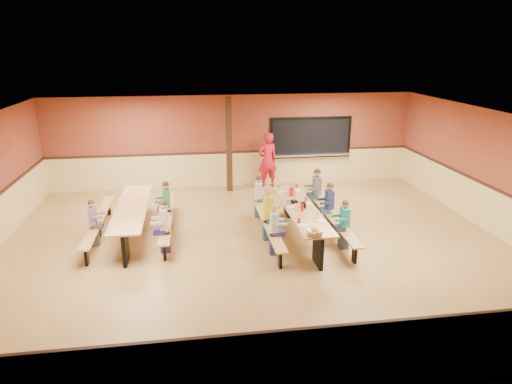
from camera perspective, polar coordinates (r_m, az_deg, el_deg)
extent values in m
plane|color=olive|center=(10.82, -0.04, -6.78)|extent=(12.00, 12.00, 0.00)
cube|color=brown|center=(15.10, -2.84, 6.38)|extent=(12.00, 0.04, 3.00)
cube|color=brown|center=(5.79, 7.44, -13.76)|extent=(12.00, 0.04, 3.00)
cube|color=brown|center=(12.61, 28.05, 1.92)|extent=(0.04, 10.00, 3.00)
cube|color=white|center=(9.94, -0.04, 9.12)|extent=(12.00, 10.00, 0.04)
cube|color=black|center=(15.52, 6.83, 6.78)|extent=(2.60, 0.06, 1.20)
cube|color=silver|center=(15.56, 6.84, 4.66)|extent=(2.70, 0.28, 0.06)
cube|color=black|center=(14.49, -3.39, 5.88)|extent=(0.18, 0.18, 3.00)
cube|color=#BE824B|center=(11.14, 5.66, -2.12)|extent=(0.75, 3.60, 0.04)
cube|color=black|center=(9.90, 7.76, -7.18)|extent=(0.08, 0.60, 0.70)
cube|color=black|center=(12.68, 3.94, -1.32)|extent=(0.08, 0.60, 0.70)
cube|color=#BE824B|center=(11.08, 1.46, -3.75)|extent=(0.26, 3.60, 0.04)
cube|color=black|center=(11.16, 1.46, -4.82)|extent=(0.06, 0.18, 0.41)
cube|color=#BE824B|center=(11.46, 9.63, -3.25)|extent=(0.26, 3.60, 0.04)
cube|color=black|center=(11.54, 9.58, -4.29)|extent=(0.06, 0.18, 0.41)
cube|color=#BE824B|center=(11.61, -15.25, -1.84)|extent=(0.75, 3.60, 0.04)
cube|color=black|center=(10.32, -16.00, -6.67)|extent=(0.08, 0.60, 0.70)
cube|color=black|center=(13.19, -14.41, -1.10)|extent=(0.08, 0.60, 0.70)
cube|color=#BE824B|center=(11.84, -19.11, -3.32)|extent=(0.26, 3.60, 0.04)
cube|color=black|center=(11.92, -19.00, -4.33)|extent=(0.06, 0.18, 0.41)
cube|color=#BE824B|center=(11.63, -11.10, -3.01)|extent=(0.26, 3.60, 0.04)
cube|color=black|center=(11.72, -11.04, -4.03)|extent=(0.06, 0.18, 0.41)
imported|color=red|center=(14.93, 1.43, 3.98)|extent=(0.77, 0.61, 1.84)
cylinder|color=#B11723|center=(11.99, 4.51, 0.04)|extent=(0.16, 0.16, 0.22)
cube|color=black|center=(11.15, 5.94, -1.65)|extent=(0.10, 0.14, 0.13)
cylinder|color=yellow|center=(10.96, 5.04, -1.85)|extent=(0.06, 0.06, 0.17)
cylinder|color=#B2140F|center=(10.90, 5.81, -2.00)|extent=(0.06, 0.06, 0.17)
cube|color=black|center=(11.49, 4.78, -1.20)|extent=(0.16, 0.16, 0.06)
cube|color=#BE824B|center=(11.40, 4.82, 0.13)|extent=(0.02, 0.09, 0.50)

